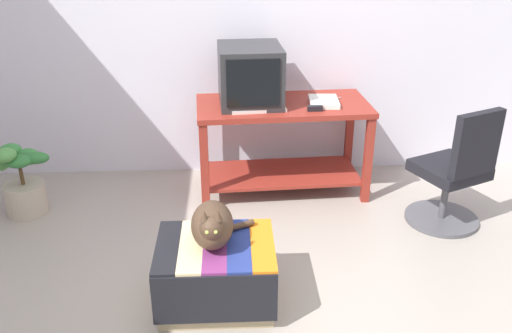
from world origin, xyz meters
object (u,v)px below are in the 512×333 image
Objects in this scene: desk at (282,132)px; stapler at (315,108)px; book at (324,102)px; ottoman_with_blanket at (216,273)px; keyboard at (258,109)px; cat at (212,225)px; potted_plant at (22,182)px; tv_monitor at (250,76)px; office_chair at (455,176)px.

stapler is (0.22, -0.18, 0.25)m from desk.
desk is 0.40m from book.
keyboard is at bearing 76.44° from ottoman_with_blanket.
cat is 1.42m from stapler.
desk is at bearing 177.39° from book.
desk is 3.38× the size of cat.
ottoman_with_blanket is at bearing -60.43° from cat.
stapler is at bearing -10.39° from keyboard.
stapler reaches higher than ottoman_with_blanket.
keyboard reaches higher than potted_plant.
potted_plant is (-1.68, -0.32, -0.68)m from tv_monitor.
tv_monitor reaches higher than ottoman_with_blanket.
keyboard is 0.61× the size of ottoman_with_blanket.
tv_monitor reaches higher than potted_plant.
tv_monitor is at bearing 78.59° from cat.
book is 1.60m from cat.
cat is (-0.26, -1.41, -0.44)m from tv_monitor.
desk is at bearing 70.47° from ottoman_with_blanket.
keyboard is 0.70× the size of potted_plant.
book is 2.31m from potted_plant.
office_chair reaches higher than potted_plant.
stapler is at bearing -117.09° from book.
book is at bearing 59.70° from ottoman_with_blanket.
potted_plant is at bearing -30.45° from office_chair.
office_chair is 8.09× the size of stapler.
keyboard is at bearing -145.47° from desk.
office_chair is at bearing -24.82° from keyboard.
stapler is at bearing 3.09° from potted_plant.
book is 1.69m from ottoman_with_blanket.
tv_monitor is 1.85m from potted_plant.
keyboard is 1.29m from cat.
cat is (-0.01, 0.02, 0.31)m from ottoman_with_blanket.
potted_plant is 3.09m from office_chair.
tv_monitor is 1.34× the size of keyboard.
cat is 0.70× the size of potted_plant.
cat is at bearing -110.09° from keyboard.
book is at bearing 58.15° from cat.
office_chair is at bearing -114.97° from stapler.
ottoman_with_blanket is (-0.50, -1.40, -0.30)m from desk.
desk is 1.97m from potted_plant.
ottoman_with_blanket is 1.15× the size of potted_plant.
book is 2.45× the size of stapler.
ottoman_with_blanket is 5.94× the size of stapler.
cat is at bearing 148.67° from stapler.
ottoman_with_blanket is (-0.30, -1.25, -0.54)m from keyboard.
ottoman_with_blanket is 1.81m from potted_plant.
potted_plant is 2.21m from stapler.
potted_plant is (-1.42, 1.09, -0.25)m from cat.
office_chair is (1.65, 0.77, -0.12)m from cat.
stapler is (0.72, 1.20, 0.24)m from cat.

